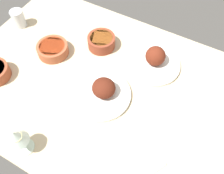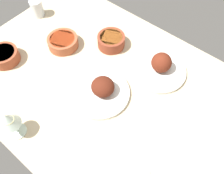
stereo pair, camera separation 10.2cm
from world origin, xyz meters
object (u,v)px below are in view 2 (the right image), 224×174
at_px(bowl_sauce, 63,42).
at_px(water_tumbler, 37,8).
at_px(bowl_onions, 4,56).
at_px(plate_center_main, 160,67).
at_px(bowl_soup, 111,41).
at_px(plate_near_viewer, 101,90).
at_px(wine_glass, 9,121).

bearing_deg(bowl_sauce, water_tumbler, -15.23).
bearing_deg(bowl_sauce, bowl_onions, 58.70).
height_order(plate_center_main, bowl_soup, plate_center_main).
distance_m(plate_near_viewer, bowl_onions, 0.49).
bearing_deg(bowl_sauce, bowl_soup, -140.04).
relative_size(bowl_onions, water_tumbler, 1.51).
bearing_deg(bowl_soup, bowl_sauce, 39.96).
bearing_deg(bowl_onions, plate_near_viewer, -162.95).
height_order(plate_near_viewer, bowl_onions, plate_near_viewer).
xyz_separation_m(bowl_sauce, wine_glass, (-0.19, 0.43, 0.07)).
distance_m(bowl_onions, bowl_soup, 0.50).
bearing_deg(water_tumbler, bowl_soup, -170.10).
height_order(bowl_onions, bowl_soup, bowl_soup).
relative_size(plate_center_main, bowl_soup, 1.87).
height_order(plate_center_main, bowl_sauce, plate_center_main).
height_order(plate_near_viewer, plate_center_main, plate_center_main).
bearing_deg(plate_center_main, bowl_sauce, 20.13).
xyz_separation_m(wine_glass, water_tumbler, (0.45, -0.50, -0.05)).
relative_size(plate_near_viewer, bowl_onions, 1.91).
distance_m(wine_glass, water_tumbler, 0.68).
relative_size(bowl_soup, wine_glass, 0.94).
relative_size(bowl_onions, bowl_sauce, 0.92).
xyz_separation_m(bowl_onions, wine_glass, (-0.33, 0.19, 0.07)).
bearing_deg(wine_glass, plate_near_viewer, -111.90).
relative_size(bowl_sauce, wine_glass, 1.04).
bearing_deg(bowl_sauce, plate_center_main, -159.87).
height_order(wine_glass, water_tumbler, wine_glass).
xyz_separation_m(plate_near_viewer, wine_glass, (0.14, 0.34, 0.07)).
bearing_deg(plate_center_main, bowl_soup, 3.03).
distance_m(plate_center_main, wine_glass, 0.65).
relative_size(plate_center_main, bowl_sauce, 1.69).
xyz_separation_m(plate_near_viewer, bowl_sauce, (0.32, -0.09, 0.00)).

